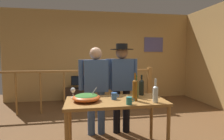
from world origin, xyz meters
TOP-DOWN VIEW (x-y plane):
  - ground_plane at (0.00, 0.00)m, footprint 7.75×7.75m
  - back_wall at (0.00, 2.73)m, footprint 5.96×0.10m
  - framed_picture at (1.73, 2.67)m, footprint 0.65×0.03m
  - stair_railing at (-0.28, 1.45)m, footprint 3.94×0.10m
  - tv_console at (-0.73, 2.38)m, footprint 0.90×0.40m
  - flat_screen_tv at (-0.73, 2.35)m, footprint 0.48×0.12m
  - serving_table at (-0.17, -0.50)m, footprint 1.42×0.67m
  - salad_bowl at (-0.58, -0.50)m, footprint 0.39×0.39m
  - wine_glass at (-0.78, -0.27)m, footprint 0.07×0.07m
  - wine_bottle_clear at (0.34, -0.72)m, footprint 0.07×0.07m
  - wine_bottle_amber at (0.09, -0.59)m, footprint 0.07×0.07m
  - wine_bottle_green at (0.16, -0.42)m, footprint 0.07×0.07m
  - wine_bottle_dark at (0.30, -0.27)m, footprint 0.08×0.08m
  - mug_teal at (-0.04, -0.76)m, footprint 0.12×0.08m
  - mug_blue at (-0.18, -0.47)m, footprint 0.12×0.08m
  - person_standing_left at (-0.40, 0.14)m, footprint 0.61×0.22m
  - person_standing_right at (0.07, 0.14)m, footprint 0.58×0.42m

SIDE VIEW (x-z plane):
  - ground_plane at x=0.00m, z-range 0.00..0.00m
  - tv_console at x=-0.73m, z-range 0.00..0.43m
  - flat_screen_tv at x=-0.73m, z-range 0.46..0.84m
  - stair_railing at x=-0.28m, z-range 0.14..1.25m
  - serving_table at x=-0.17m, z-range 0.31..1.09m
  - mug_blue at x=-0.18m, z-range 0.78..0.88m
  - mug_teal at x=-0.04m, z-range 0.78..0.88m
  - salad_bowl at x=-0.58m, z-range 0.74..0.94m
  - wine_glass at x=-0.78m, z-range 0.81..0.97m
  - wine_bottle_clear at x=0.34m, z-range 0.75..1.07m
  - wine_bottle_dark at x=0.30m, z-range 0.75..1.08m
  - person_standing_left at x=-0.40m, z-range 0.14..1.70m
  - wine_bottle_green at x=0.16m, z-range 0.75..1.10m
  - wine_bottle_amber at x=0.09m, z-range 0.75..1.14m
  - person_standing_right at x=0.07m, z-range 0.15..1.78m
  - back_wall at x=0.00m, z-range 0.00..2.79m
  - framed_picture at x=1.73m, z-range 1.53..2.01m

